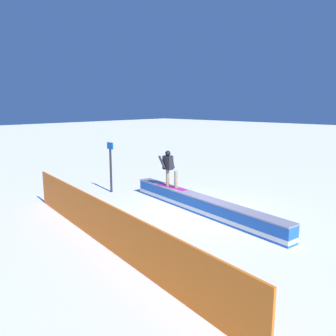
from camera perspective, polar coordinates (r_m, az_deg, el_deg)
The scene contains 5 objects.
ground_plane at distance 12.71m, azimuth 5.59°, elevation -7.45°, with size 120.00×120.00×0.00m, color white.
grind_box at distance 12.62m, azimuth 5.62°, elevation -6.24°, with size 7.59×1.83×0.62m.
snowboarder at distance 13.81m, azimuth 0.17°, elevation 0.13°, with size 1.57×0.42×1.47m.
safety_fence at distance 9.67m, azimuth -10.28°, elevation -9.39°, with size 10.92×0.06×1.30m, color orange.
trail_marker at distance 15.51m, azimuth -9.53°, elevation 0.34°, with size 0.40×0.10×2.26m.
Camera 1 is at (-7.39, 9.57, 3.92)m, focal length 36.54 mm.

